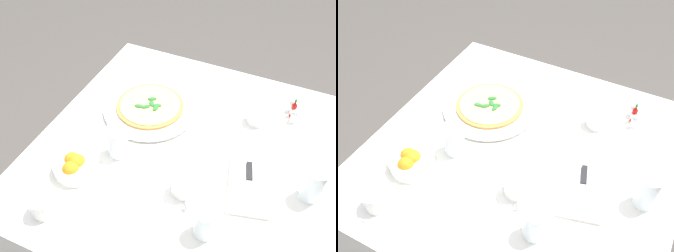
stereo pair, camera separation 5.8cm
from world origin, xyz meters
TOP-DOWN VIEW (x-y plane):
  - dining_table at (0.00, 0.00)m, footprint 1.04×1.04m
  - pizza_plate at (-0.14, -0.21)m, footprint 0.36×0.36m
  - pizza at (-0.14, -0.21)m, footprint 0.26×0.26m
  - coffee_cup_near_left at (-0.24, 0.18)m, footprint 0.13×0.13m
  - coffee_cup_far_left at (0.40, -0.30)m, footprint 0.13×0.13m
  - coffee_cup_center_back at (0.17, 0.05)m, footprint 0.13×0.13m
  - water_glass_back_corner at (0.27, 0.16)m, footprint 0.07×0.07m
  - water_glass_near_right at (0.10, -0.22)m, footprint 0.07×0.07m
  - water_glass_right_edge at (0.02, 0.41)m, footprint 0.07×0.07m
  - napkin_folded at (0.06, 0.24)m, footprint 0.24×0.18m
  - dinner_knife at (0.07, 0.24)m, footprint 0.19×0.07m
  - citrus_bowl at (0.23, -0.31)m, footprint 0.15×0.15m
  - hot_sauce_bottle at (-0.33, 0.29)m, footprint 0.02×0.02m
  - salt_shaker at (-0.30, 0.30)m, footprint 0.03×0.03m
  - pepper_shaker at (-0.36, 0.28)m, footprint 0.03×0.03m

SIDE VIEW (x-z plane):
  - dining_table at x=0.00m, z-range 0.24..0.99m
  - napkin_folded at x=0.06m, z-range 0.76..0.78m
  - pizza_plate at x=-0.14m, z-range 0.76..0.78m
  - dinner_knife at x=0.07m, z-range 0.78..0.79m
  - pizza at x=-0.14m, z-range 0.77..0.79m
  - salt_shaker at x=-0.30m, z-range 0.75..0.81m
  - pepper_shaker at x=-0.36m, z-range 0.75..0.81m
  - citrus_bowl at x=0.23m, z-range 0.75..0.82m
  - coffee_cup_near_left at x=-0.24m, z-range 0.75..0.82m
  - coffee_cup_center_back at x=0.17m, z-range 0.75..0.82m
  - coffee_cup_far_left at x=0.40m, z-range 0.75..0.82m
  - hot_sauce_bottle at x=-0.33m, z-range 0.75..0.83m
  - water_glass_back_corner at x=0.27m, z-range 0.75..0.86m
  - water_glass_near_right at x=0.10m, z-range 0.75..0.86m
  - water_glass_right_edge at x=0.02m, z-range 0.75..0.87m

